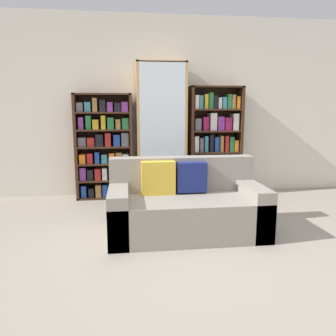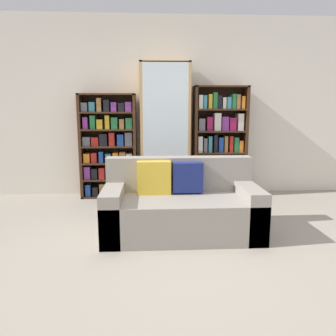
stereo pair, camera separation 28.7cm
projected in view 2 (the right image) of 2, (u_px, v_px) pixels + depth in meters
ground_plane at (191, 260)px, 2.89m from camera, size 16.00×16.00×0.00m
wall_back at (173, 107)px, 5.06m from camera, size 6.26×0.06×2.70m
couch at (181, 207)px, 3.50m from camera, size 1.62×0.82×0.79m
bookshelf_left at (109, 147)px, 4.91m from camera, size 0.83×0.32×1.54m
display_cabinet at (165, 131)px, 4.90m from camera, size 0.73×0.36×1.99m
bookshelf_right at (219, 143)px, 4.99m from camera, size 0.80×0.32×1.65m
wine_bottle at (189, 192)px, 4.70m from camera, size 0.08×0.08×0.34m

